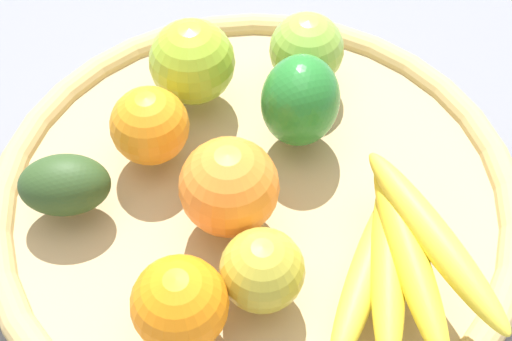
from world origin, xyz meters
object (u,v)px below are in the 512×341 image
object	(u,v)px
apple_0	(262,270)
banana_bunch	(398,258)
apple_1	(307,50)
orange_2	(150,126)
apple_2	(192,62)
orange_1	(227,186)
bell_pepper	(300,101)
orange_0	(180,304)
avocado	(65,185)

from	to	relation	value
apple_0	banana_bunch	bearing A→B (deg)	-140.49
apple_1	orange_2	xyz separation A→B (m)	(0.06, 0.16, -0.00)
banana_bunch	apple_1	bearing A→B (deg)	-42.06
apple_2	orange_1	world-z (taller)	orange_1
apple_0	apple_2	size ratio (longest dim) A/B	0.81
bell_pepper	orange_1	bearing A→B (deg)	-15.44
apple_1	banana_bunch	bearing A→B (deg)	137.94
orange_2	orange_0	world-z (taller)	orange_0
orange_2	avocado	bearing A→B (deg)	74.14
apple_1	orange_0	xyz separation A→B (m)	(-0.06, 0.28, 0.00)
banana_bunch	bell_pepper	bearing A→B (deg)	-32.61
banana_bunch	apple_0	bearing A→B (deg)	39.51
orange_1	orange_2	bearing A→B (deg)	-12.36
orange_1	avocado	xyz separation A→B (m)	(0.12, 0.06, -0.01)
apple_0	orange_0	size ratio (longest dim) A/B	0.90
orange_0	banana_bunch	bearing A→B (deg)	-132.58
apple_2	bell_pepper	size ratio (longest dim) A/B	0.93
bell_pepper	orange_0	world-z (taller)	bell_pepper
apple_0	banana_bunch	size ratio (longest dim) A/B	0.36
avocado	orange_0	bearing A→B (deg)	164.90
orange_0	apple_2	bearing A→B (deg)	-56.03
apple_0	orange_0	world-z (taller)	orange_0
apple_0	avocado	distance (m)	0.18
banana_bunch	avocado	xyz separation A→B (m)	(0.26, 0.08, -0.01)
orange_1	orange_0	xyz separation A→B (m)	(-0.03, 0.10, -0.00)
orange_2	orange_1	size ratio (longest dim) A/B	0.85
orange_2	apple_0	size ratio (longest dim) A/B	1.07
banana_bunch	bell_pepper	world-z (taller)	bell_pepper
orange_0	orange_1	bearing A→B (deg)	-74.15
apple_0	bell_pepper	world-z (taller)	bell_pepper
apple_1	orange_1	distance (m)	0.18
apple_2	avocado	xyz separation A→B (m)	(0.01, 0.16, -0.01)
bell_pepper	apple_0	bearing A→B (deg)	6.79
apple_2	orange_1	distance (m)	0.15
apple_0	apple_2	distance (m)	0.23
orange_2	bell_pepper	xyz separation A→B (m)	(-0.10, -0.09, 0.01)
banana_bunch	orange_1	bearing A→B (deg)	8.01
orange_1	bell_pepper	world-z (taller)	bell_pepper
avocado	apple_2	bearing A→B (deg)	-93.90
apple_1	avocado	size ratio (longest dim) A/B	0.93
apple_0	orange_1	distance (m)	0.08
orange_2	apple_2	xyz separation A→B (m)	(0.01, -0.08, 0.01)
orange_0	bell_pepper	bearing A→B (deg)	-82.66
orange_2	avocado	size ratio (longest dim) A/B	0.91
avocado	banana_bunch	bearing A→B (deg)	-162.38
orange_2	apple_2	distance (m)	0.08
apple_0	apple_2	world-z (taller)	apple_2
orange_2	banana_bunch	size ratio (longest dim) A/B	0.38
apple_2	avocado	bearing A→B (deg)	86.10
apple_1	bell_pepper	world-z (taller)	bell_pepper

